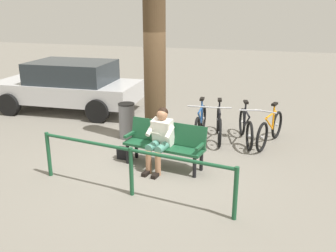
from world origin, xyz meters
TOP-DOWN VIEW (x-y plane):
  - ground_plane at (0.00, 0.00)m, footprint 40.00×40.00m
  - bench at (-0.31, -0.03)m, footprint 1.66×0.74m
  - person_reading at (-0.26, 0.13)m, footprint 0.53×0.81m
  - handbag at (0.59, -0.10)m, footprint 0.31×0.16m
  - tree_trunk at (0.25, -1.12)m, footprint 0.48×0.48m
  - litter_bin at (1.03, -1.31)m, footprint 0.39×0.39m
  - bicycle_blue at (-2.24, -1.80)m, footprint 0.62×1.63m
  - bicycle_red at (-1.70, -1.81)m, footprint 0.58×1.64m
  - bicycle_purple at (-1.08, -1.84)m, footprint 0.50×1.66m
  - bicycle_silver at (-0.64, -1.80)m, footprint 0.48×1.68m
  - railing_fence at (-0.12, 1.29)m, footprint 3.54×0.61m
  - parked_car at (3.58, -3.09)m, footprint 4.26×2.13m

SIDE VIEW (x-z plane):
  - ground_plane at x=0.00m, z-range 0.00..0.00m
  - handbag at x=0.59m, z-range 0.00..0.24m
  - bicycle_blue at x=-2.24m, z-range -0.11..0.83m
  - bicycle_red at x=-1.70m, z-range -0.11..0.83m
  - bicycle_purple at x=-1.08m, z-range -0.11..0.83m
  - bicycle_silver at x=-0.64m, z-range -0.11..0.83m
  - litter_bin at x=1.03m, z-range 0.00..0.85m
  - bench at x=-0.31m, z-range 0.07..0.94m
  - railing_fence at x=-0.12m, z-range 0.18..1.03m
  - person_reading at x=-0.26m, z-range 0.06..1.27m
  - parked_car at x=3.58m, z-range 0.04..1.51m
  - tree_trunk at x=0.25m, z-range 0.00..3.73m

